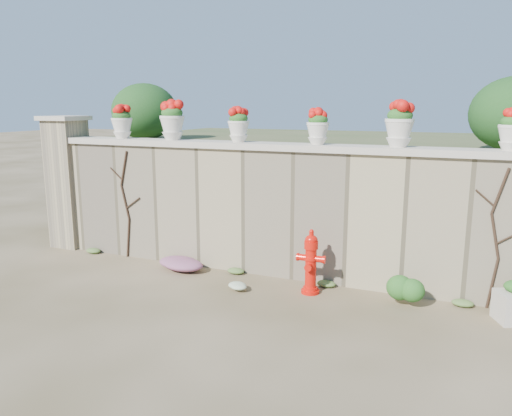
% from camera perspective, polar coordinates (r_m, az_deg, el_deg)
% --- Properties ---
extents(ground, '(80.00, 80.00, 0.00)m').
position_cam_1_polar(ground, '(6.68, -3.99, -11.98)').
color(ground, '#493E24').
rests_on(ground, ground).
extents(stone_wall, '(8.00, 0.40, 2.00)m').
position_cam_1_polar(stone_wall, '(7.94, 1.82, -0.51)').
color(stone_wall, '#978864').
rests_on(stone_wall, ground).
extents(wall_cap, '(8.10, 0.52, 0.10)m').
position_cam_1_polar(wall_cap, '(7.79, 1.87, 7.06)').
color(wall_cap, beige).
rests_on(wall_cap, stone_wall).
extents(gate_pillar, '(0.72, 0.72, 2.48)m').
position_cam_1_polar(gate_pillar, '(10.14, -20.61, 2.89)').
color(gate_pillar, '#978864').
rests_on(gate_pillar, ground).
extents(raised_fill, '(9.00, 6.00, 2.00)m').
position_cam_1_polar(raised_fill, '(10.94, 7.93, 2.76)').
color(raised_fill, '#384C23').
rests_on(raised_fill, ground).
extents(back_shrub_left, '(1.30, 1.30, 1.10)m').
position_cam_1_polar(back_shrub_left, '(10.36, -12.61, 10.71)').
color(back_shrub_left, '#143814').
rests_on(back_shrub_left, raised_fill).
extents(vine_left, '(0.60, 0.04, 1.91)m').
position_cam_1_polar(vine_left, '(9.06, -14.66, 0.58)').
color(vine_left, black).
rests_on(vine_left, ground).
extents(vine_right, '(0.60, 0.04, 1.91)m').
position_cam_1_polar(vine_right, '(7.23, 25.74, -3.00)').
color(vine_right, black).
rests_on(vine_right, ground).
extents(fire_hydrant, '(0.40, 0.29, 0.94)m').
position_cam_1_polar(fire_hydrant, '(7.24, 6.28, -6.11)').
color(fire_hydrant, red).
rests_on(fire_hydrant, ground).
extents(green_shrub, '(0.58, 0.52, 0.55)m').
position_cam_1_polar(green_shrub, '(7.10, 16.83, -8.62)').
color(green_shrub, '#1E5119').
rests_on(green_shrub, ground).
extents(magenta_clump, '(0.95, 0.63, 0.25)m').
position_cam_1_polar(magenta_clump, '(8.39, -8.97, -6.16)').
color(magenta_clump, '#BD259D').
rests_on(magenta_clump, ground).
extents(white_flowers, '(0.46, 0.37, 0.17)m').
position_cam_1_polar(white_flowers, '(7.45, -2.38, -8.70)').
color(white_flowers, white).
rests_on(white_flowers, ground).
extents(urn_pot_0, '(0.37, 0.37, 0.57)m').
position_cam_1_polar(urn_pot_0, '(9.18, -15.09, 9.46)').
color(urn_pot_0, silver).
rests_on(urn_pot_0, wall_cap).
extents(urn_pot_1, '(0.41, 0.41, 0.65)m').
position_cam_1_polar(urn_pot_1, '(8.58, -9.55, 9.82)').
color(urn_pot_1, silver).
rests_on(urn_pot_1, wall_cap).
extents(urn_pot_2, '(0.34, 0.34, 0.54)m').
position_cam_1_polar(urn_pot_2, '(7.99, -2.01, 9.45)').
color(urn_pot_2, silver).
rests_on(urn_pot_2, wall_cap).
extents(urn_pot_3, '(0.34, 0.34, 0.53)m').
position_cam_1_polar(urn_pot_3, '(7.54, 7.08, 9.19)').
color(urn_pot_3, silver).
rests_on(urn_pot_3, wall_cap).
extents(urn_pot_4, '(0.40, 0.40, 0.63)m').
position_cam_1_polar(urn_pot_4, '(7.30, 16.07, 9.16)').
color(urn_pot_4, silver).
rests_on(urn_pot_4, wall_cap).
extents(urn_pot_5, '(0.34, 0.34, 0.53)m').
position_cam_1_polar(urn_pot_5, '(7.26, 27.22, 7.93)').
color(urn_pot_5, silver).
rests_on(urn_pot_5, wall_cap).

